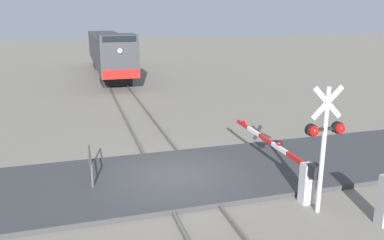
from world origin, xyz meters
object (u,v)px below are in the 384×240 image
Objects in this scene: locomotive at (109,51)px; guard_railing at (91,164)px; crossing_gate at (295,168)px; crossing_signal at (325,137)px.

locomotive is 9.00× the size of guard_railing.
crossing_gate is at bearing -82.86° from locomotive.
locomotive is 3.21× the size of crossing_gate.
crossing_signal is 0.64× the size of crossing_gate.
crossing_gate is at bearing 91.37° from crossing_signal.
guard_railing is at bearing -96.77° from locomotive.
locomotive is 27.26m from crossing_gate.
crossing_signal is at bearing -83.13° from locomotive.
guard_railing is (-6.24, 2.95, -0.26)m from crossing_gate.
crossing_signal is 1.80× the size of guard_railing.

